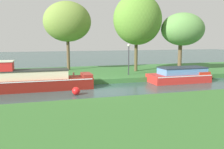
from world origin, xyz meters
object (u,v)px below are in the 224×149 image
at_px(mooring_post_far, 13,78).
at_px(channel_buoy, 76,91).
at_px(willow_tree_left, 67,22).
at_px(willow_tree_centre, 138,20).
at_px(lamp_post, 129,55).
at_px(red_narrowboat, 180,75).
at_px(willow_tree_right, 183,29).
at_px(maroon_barge, 33,81).
at_px(mooring_post_near, 74,76).

height_order(mooring_post_far, channel_buoy, mooring_post_far).
bearing_deg(channel_buoy, mooring_post_far, 136.89).
height_order(willow_tree_left, willow_tree_centre, willow_tree_centre).
bearing_deg(channel_buoy, willow_tree_left, 86.59).
height_order(willow_tree_centre, lamp_post, willow_tree_centre).
distance_m(red_narrowboat, willow_tree_centre, 7.20).
distance_m(willow_tree_right, channel_buoy, 14.36).
relative_size(willow_tree_left, lamp_post, 2.53).
distance_m(willow_tree_left, willow_tree_centre, 7.37).
distance_m(willow_tree_centre, channel_buoy, 11.48).
height_order(maroon_barge, red_narrowboat, maroon_barge).
height_order(maroon_barge, mooring_post_near, maroon_barge).
relative_size(willow_tree_centre, channel_buoy, 14.53).
xyz_separation_m(willow_tree_right, mooring_post_near, (-11.69, -2.40, -4.01)).
xyz_separation_m(willow_tree_left, willow_tree_centre, (6.64, -3.20, 0.12)).
bearing_deg(willow_tree_centre, willow_tree_left, 154.23).
relative_size(maroon_barge, willow_tree_centre, 1.10).
height_order(willow_tree_right, mooring_post_far, willow_tree_right).
xyz_separation_m(willow_tree_left, channel_buoy, (-0.61, -10.30, -5.25)).
bearing_deg(mooring_post_near, willow_tree_left, 87.65).
bearing_deg(channel_buoy, willow_tree_right, 28.10).
bearing_deg(willow_tree_left, willow_tree_centre, -25.77).
bearing_deg(mooring_post_near, lamp_post, 11.83).
xyz_separation_m(willow_tree_left, mooring_post_far, (-4.92, -6.27, -4.78)).
height_order(maroon_barge, mooring_post_far, maroon_barge).
height_order(willow_tree_right, lamp_post, willow_tree_right).
distance_m(willow_tree_right, mooring_post_far, 17.00).
height_order(willow_tree_right, channel_buoy, willow_tree_right).
bearing_deg(willow_tree_centre, mooring_post_near, -156.04).
bearing_deg(maroon_barge, willow_tree_left, 66.52).
height_order(maroon_barge, willow_tree_left, willow_tree_left).
bearing_deg(lamp_post, willow_tree_right, 11.42).
bearing_deg(mooring_post_near, maroon_barge, -153.27).
xyz_separation_m(willow_tree_centre, mooring_post_far, (-11.56, -3.06, -4.90)).
bearing_deg(mooring_post_near, mooring_post_far, 180.00).
bearing_deg(maroon_barge, mooring_post_far, 133.52).
relative_size(maroon_barge, lamp_post, 3.00).
relative_size(red_narrowboat, mooring_post_near, 9.09).
relative_size(lamp_post, mooring_post_far, 4.21).
bearing_deg(maroon_barge, willow_tree_right, 15.04).
xyz_separation_m(mooring_post_near, channel_buoy, (-0.36, -4.03, -0.42)).
relative_size(willow_tree_right, mooring_post_far, 8.83).
relative_size(lamp_post, mooring_post_near, 5.05).
bearing_deg(mooring_post_far, maroon_barge, -46.48).
bearing_deg(lamp_post, maroon_barge, -162.26).
height_order(maroon_barge, willow_tree_right, willow_tree_right).
xyz_separation_m(mooring_post_far, channel_buoy, (4.31, -4.03, -0.47)).
bearing_deg(mooring_post_near, willow_tree_centre, 23.96).
xyz_separation_m(red_narrowboat, mooring_post_far, (-13.71, 1.59, 0.16)).
bearing_deg(willow_tree_left, maroon_barge, -113.48).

